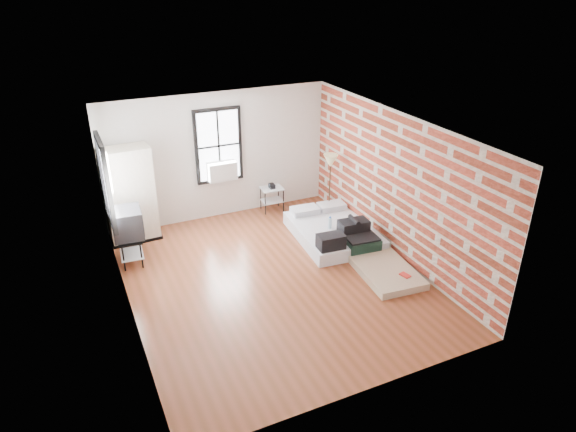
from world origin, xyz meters
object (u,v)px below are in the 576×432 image
side_table (272,193)px  floor_lamp (330,165)px  mattress_main (333,231)px  mattress_bare (377,261)px  tv_stand (128,225)px  wardrobe (130,195)px

side_table → floor_lamp: (1.02, -0.86, 0.81)m
mattress_main → side_table: side_table is taller
mattress_bare → tv_stand: (-4.16, 2.12, 0.67)m
tv_stand → mattress_main: bearing=-7.2°
mattress_bare → floor_lamp: floor_lamp is taller
mattress_main → mattress_bare: (0.20, -1.31, -0.06)m
mattress_main → tv_stand: size_ratio=1.97×
wardrobe → side_table: (3.13, 0.07, -0.54)m
side_table → tv_stand: bearing=-163.6°
mattress_main → wardrobe: size_ratio=1.08×
side_table → tv_stand: size_ratio=0.60×
mattress_bare → side_table: (-0.82, 3.11, 0.33)m
mattress_main → side_table: 1.92m
mattress_bare → side_table: side_table is taller
mattress_main → mattress_bare: 1.32m
mattress_bare → mattress_main: bearing=104.1°
wardrobe → tv_stand: 0.96m
mattress_bare → tv_stand: size_ratio=1.71×
mattress_main → tv_stand: bearing=173.0°
mattress_main → wardrobe: (-3.74, 1.73, 0.81)m
wardrobe → floor_lamp: bearing=-12.6°
wardrobe → side_table: 3.17m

